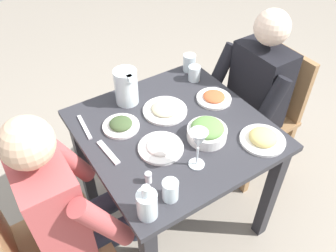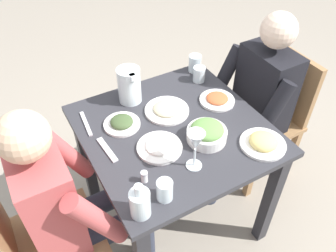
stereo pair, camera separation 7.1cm
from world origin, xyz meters
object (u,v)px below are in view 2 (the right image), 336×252
Objects in this scene: salad_bowl at (207,133)px; salt_shaker at (144,177)px; dining_table at (174,147)px; plate_rice_curry at (217,99)px; water_glass_near_left at (165,190)px; diner_far at (73,201)px; water_glass_center at (195,64)px; oil_carafe at (140,204)px; wine_glass at (196,143)px; plate_dolmas at (122,123)px; chair_near at (272,111)px; chair_far at (34,239)px; diner_near at (251,103)px; plate_beans at (167,110)px; plate_fries at (263,142)px; water_glass_near_right at (199,74)px; plate_yoghurt at (160,147)px; water_pitcher at (129,85)px.

salad_bowl reaches higher than salt_shaker.
plate_rice_curry is (0.07, -0.30, 0.15)m from dining_table.
water_glass_near_left is at bearing 144.31° from dining_table.
diner_far is 1.02m from water_glass_center.
wine_glass is at bearing -71.90° from oil_carafe.
plate_dolmas is 0.44m from wine_glass.
chair_near is 4.84× the size of plate_dolmas.
wine_glass is 0.33m from oil_carafe.
chair_far is at bearing 56.27° from oil_carafe.
plate_beans is at bearing 84.19° from diner_near.
chair_near is 9.33× the size of water_glass_near_left.
diner_near reaches higher than plate_fries.
plate_dolmas is (0.22, -0.34, 0.13)m from diner_far.
water_glass_center reaches higher than salad_bowl.
plate_rice_curry reaches higher than dining_table.
plate_beans is at bearing 13.25° from salad_bowl.
plate_beans is at bearing 117.09° from water_glass_near_right.
wine_glass reaches higher than dining_table.
salad_bowl is at bearing -77.87° from salt_shaker.
plate_fries is at bearing -98.47° from wine_glass.
water_glass_near_right is at bearing 161.00° from water_glass_center.
oil_carafe is 0.16m from salt_shaker.
plate_yoghurt is 1.12× the size of plate_rice_curry.
chair_near is 1.12m from water_glass_near_left.
water_glass_near_left is (-0.25, -0.32, 0.16)m from diner_far.
oil_carafe reaches higher than plate_dolmas.
plate_beans is at bearing -94.15° from plate_dolmas.
plate_dolmas is at bearing 48.84° from plate_fries.
water_glass_near_right reaches higher than plate_beans.
water_glass_near_left is (-0.40, 0.54, 0.03)m from plate_rice_curry.
water_glass_center is at bearing -44.50° from oil_carafe.
salt_shaker is (-0.13, 0.14, 0.01)m from plate_yoghurt.
wine_glass is (-0.37, 0.08, 0.13)m from plate_beans.
salad_bowl is (-0.21, 0.67, 0.30)m from chair_near.
plate_rice_curry is at bearing -77.50° from dining_table.
water_glass_near_right is (0.21, -0.02, 0.03)m from plate_rice_curry.
dining_table is 9.98× the size of water_glass_near_right.
chair_far is 0.75× the size of diner_far.
water_glass_near_left is at bearing 176.96° from plate_dolmas.
plate_yoghurt is (-0.21, 0.16, -0.00)m from plate_beans.
dining_table is 0.38m from wine_glass.
water_glass_near_right is at bearing -76.13° from plate_dolmas.
plate_yoghurt is at bearing 124.02° from dining_table.
water_pitcher is 0.90× the size of plate_fries.
plate_rice_curry is at bearing 90.80° from diner_near.
diner_far is 0.38m from oil_carafe.
plate_dolmas is at bearing 143.19° from water_pitcher.
plate_rice_curry is (-0.00, 0.46, 0.27)m from chair_near.
water_pitcher is 0.56m from salt_shaker.
chair_near is at bearing -94.20° from plate_beans.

